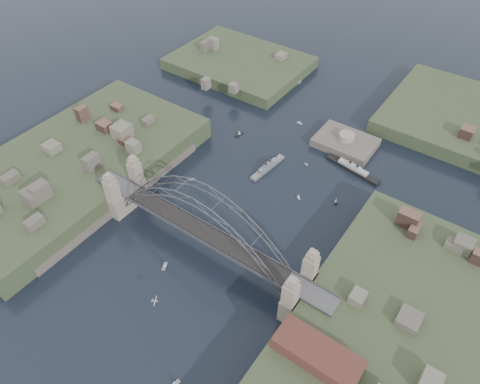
% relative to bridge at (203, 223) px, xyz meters
% --- Properties ---
extents(ground, '(500.00, 500.00, 0.00)m').
position_rel_bridge_xyz_m(ground, '(0.00, 0.00, -12.32)').
color(ground, black).
rests_on(ground, ground).
extents(bridge, '(84.00, 13.80, 24.60)m').
position_rel_bridge_xyz_m(bridge, '(0.00, 0.00, 0.00)').
color(bridge, '#555558').
rests_on(bridge, ground).
extents(shore_west, '(50.50, 90.00, 12.00)m').
position_rel_bridge_xyz_m(shore_west, '(-57.32, 0.00, -10.35)').
color(shore_west, '#374428').
rests_on(shore_west, ground).
extents(shore_east, '(50.50, 90.00, 12.00)m').
position_rel_bridge_xyz_m(shore_east, '(57.32, 0.00, -10.35)').
color(shore_east, '#374428').
rests_on(shore_east, ground).
extents(headland_nw, '(60.00, 45.00, 9.00)m').
position_rel_bridge_xyz_m(headland_nw, '(-55.00, 95.00, -11.82)').
color(headland_nw, '#374428').
rests_on(headland_nw, ground).
extents(headland_ne, '(70.00, 55.00, 9.50)m').
position_rel_bridge_xyz_m(headland_ne, '(50.00, 110.00, -11.57)').
color(headland_ne, '#374428').
rests_on(headland_ne, ground).
extents(fort_island, '(22.00, 16.00, 9.40)m').
position_rel_bridge_xyz_m(fort_island, '(12.00, 70.00, -12.66)').
color(fort_island, '#5A4F48').
rests_on(fort_island, ground).
extents(wharf_shed, '(20.00, 8.00, 4.00)m').
position_rel_bridge_xyz_m(wharf_shed, '(44.00, -14.00, -2.32)').
color(wharf_shed, '#592D26').
rests_on(wharf_shed, shore_east).
extents(naval_cruiser_near, '(4.01, 16.93, 5.04)m').
position_rel_bridge_xyz_m(naval_cruiser_near, '(-4.70, 41.73, -11.54)').
color(naval_cruiser_near, gray).
rests_on(naval_cruiser_near, ground).
extents(naval_cruiser_far, '(6.97, 15.92, 5.40)m').
position_rel_bridge_xyz_m(naval_cruiser_far, '(-27.79, 92.88, -11.48)').
color(naval_cruiser_far, gray).
rests_on(naval_cruiser_far, ground).
extents(ocean_liner, '(21.43, 6.32, 5.21)m').
position_rel_bridge_xyz_m(ocean_liner, '(20.56, 58.44, -11.51)').
color(ocean_liner, black).
rests_on(ocean_liner, ground).
extents(aeroplane, '(1.77, 2.71, 0.43)m').
position_rel_bridge_xyz_m(aeroplane, '(3.62, -24.26, -4.82)').
color(aeroplane, '#B1B3B9').
extents(small_boat_a, '(2.23, 1.83, 0.45)m').
position_rel_bridge_xyz_m(small_boat_a, '(-23.29, 21.45, -12.17)').
color(small_boat_a, '#BBBBB7').
rests_on(small_boat_a, ground).
extents(small_boat_b, '(1.75, 1.49, 2.38)m').
position_rel_bridge_xyz_m(small_boat_b, '(11.86, 35.04, -11.33)').
color(small_boat_b, '#BBBBB7').
rests_on(small_boat_b, ground).
extents(small_boat_c, '(2.03, 3.13, 2.38)m').
position_rel_bridge_xyz_m(small_boat_c, '(-5.77, -11.47, -11.57)').
color(small_boat_c, '#BBBBB7').
rests_on(small_boat_c, ground).
extents(small_boat_d, '(1.97, 2.01, 2.38)m').
position_rel_bridge_xyz_m(small_boat_d, '(22.87, 40.56, -11.41)').
color(small_boat_d, '#BBBBB7').
rests_on(small_boat_d, ground).
extents(small_boat_e, '(1.83, 4.11, 2.38)m').
position_rel_bridge_xyz_m(small_boat_e, '(-24.66, 52.10, -11.72)').
color(small_boat_e, '#BBBBB7').
rests_on(small_boat_e, ground).
extents(small_boat_f, '(1.68, 0.91, 1.43)m').
position_rel_bridge_xyz_m(small_boat_f, '(5.58, 51.43, -12.03)').
color(small_boat_f, '#BBBBB7').
rests_on(small_boat_f, ground).
extents(small_boat_g, '(1.49, 3.14, 2.38)m').
position_rel_bridge_xyz_m(small_boat_g, '(19.03, -35.28, -11.57)').
color(small_boat_g, '#BBBBB7').
rests_on(small_boat_g, ground).
extents(small_boat_h, '(2.23, 0.97, 1.43)m').
position_rel_bridge_xyz_m(small_boat_h, '(-9.14, 72.26, -12.04)').
color(small_boat_h, '#BBBBB7').
rests_on(small_boat_h, ground).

